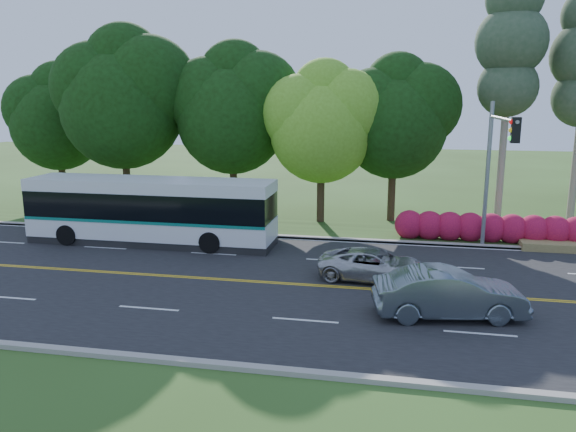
% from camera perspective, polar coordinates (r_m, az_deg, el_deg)
% --- Properties ---
extents(ground, '(120.00, 120.00, 0.00)m').
position_cam_1_polar(ground, '(21.93, 4.56, -7.20)').
color(ground, '#2B4416').
rests_on(ground, ground).
extents(road, '(60.00, 14.00, 0.02)m').
position_cam_1_polar(road, '(21.92, 4.56, -7.17)').
color(road, black).
rests_on(road, ground).
extents(curb_north, '(60.00, 0.30, 0.15)m').
position_cam_1_polar(curb_north, '(28.72, 6.21, -2.40)').
color(curb_north, gray).
rests_on(curb_north, ground).
extents(curb_south, '(60.00, 0.30, 0.15)m').
position_cam_1_polar(curb_south, '(15.38, 1.37, -15.63)').
color(curb_south, gray).
rests_on(curb_south, ground).
extents(grass_verge, '(60.00, 4.00, 0.10)m').
position_cam_1_polar(grass_verge, '(30.52, 6.51, -1.59)').
color(grass_verge, '#2B4416').
rests_on(grass_verge, ground).
extents(lane_markings, '(57.60, 13.82, 0.00)m').
position_cam_1_polar(lane_markings, '(21.93, 4.31, -7.13)').
color(lane_markings, gold).
rests_on(lane_markings, road).
extents(tree_row, '(44.70, 9.10, 13.84)m').
position_cam_1_polar(tree_row, '(33.54, -1.74, 11.24)').
color(tree_row, black).
rests_on(tree_row, ground).
extents(bougainvillea_hedge, '(9.50, 2.25, 1.50)m').
position_cam_1_polar(bougainvillea_hedge, '(29.86, 20.27, -1.26)').
color(bougainvillea_hedge, maroon).
rests_on(bougainvillea_hedge, ground).
extents(traffic_signal, '(0.42, 6.10, 7.00)m').
position_cam_1_polar(traffic_signal, '(26.45, 20.33, 5.80)').
color(traffic_signal, gray).
rests_on(traffic_signal, ground).
extents(transit_bus, '(12.33, 2.78, 3.22)m').
position_cam_1_polar(transit_bus, '(28.62, -13.77, 0.43)').
color(transit_bus, white).
rests_on(transit_bus, road).
extents(sedan, '(5.15, 2.55, 1.62)m').
position_cam_1_polar(sedan, '(19.48, 16.03, -7.57)').
color(sedan, slate).
rests_on(sedan, road).
extents(suv, '(4.58, 2.45, 1.22)m').
position_cam_1_polar(suv, '(22.72, 8.73, -4.94)').
color(suv, '#B3B5B8').
rests_on(suv, road).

